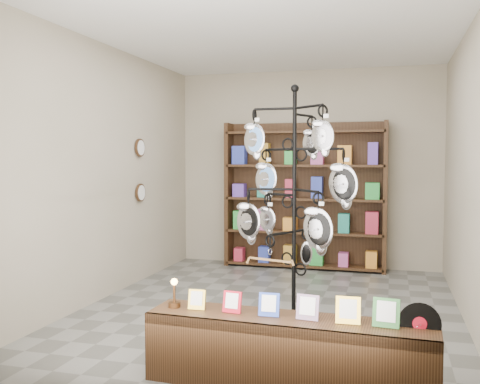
% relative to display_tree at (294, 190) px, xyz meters
% --- Properties ---
extents(ground, '(5.00, 5.00, 0.00)m').
position_rel_display_tree_xyz_m(ground, '(-0.38, 0.70, -1.36)').
color(ground, slate).
rests_on(ground, ground).
extents(room_envelope, '(5.00, 5.00, 5.00)m').
position_rel_display_tree_xyz_m(room_envelope, '(-0.38, 0.70, 0.49)').
color(room_envelope, '#AC9F8B').
rests_on(room_envelope, ground).
extents(display_tree, '(1.27, 1.27, 2.35)m').
position_rel_display_tree_xyz_m(display_tree, '(0.00, 0.00, 0.00)').
color(display_tree, black).
rests_on(display_tree, ground).
extents(front_shelf, '(2.09, 0.51, 0.73)m').
position_rel_display_tree_xyz_m(front_shelf, '(0.19, -1.27, -1.10)').
color(front_shelf, black).
rests_on(front_shelf, ground).
extents(back_shelving, '(2.42, 0.36, 2.20)m').
position_rel_display_tree_xyz_m(back_shelving, '(-0.38, 3.00, -0.33)').
color(back_shelving, black).
rests_on(back_shelving, ground).
extents(wall_clocks, '(0.03, 0.24, 0.84)m').
position_rel_display_tree_xyz_m(wall_clocks, '(-2.35, 1.50, 0.14)').
color(wall_clocks, black).
rests_on(wall_clocks, ground).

